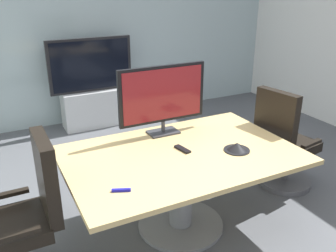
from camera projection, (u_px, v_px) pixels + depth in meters
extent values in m
plane|color=#515459|center=(183.00, 215.00, 3.43)|extent=(7.38, 7.38, 0.00)
cube|color=#9EB2B7|center=(87.00, 31.00, 5.36)|extent=(6.38, 0.10, 2.70)
cube|color=tan|center=(182.00, 155.00, 3.03)|extent=(1.91, 1.25, 0.04)
cylinder|color=slate|center=(181.00, 193.00, 3.16)|extent=(0.20, 0.20, 0.69)
cylinder|color=slate|center=(181.00, 224.00, 3.29)|extent=(0.76, 0.76, 0.03)
cube|color=black|center=(13.00, 228.00, 2.53)|extent=(0.48, 0.48, 0.10)
cube|color=black|center=(47.00, 177.00, 2.53)|extent=(0.09, 0.46, 0.60)
cube|color=black|center=(9.00, 194.00, 2.71)|extent=(0.28, 0.05, 0.03)
cube|color=black|center=(17.00, 234.00, 2.28)|extent=(0.28, 0.05, 0.03)
cylinder|color=#4C4C51|center=(284.00, 181.00, 3.96)|extent=(0.56, 0.56, 0.06)
cylinder|color=#4C4C51|center=(286.00, 164.00, 3.88)|extent=(0.07, 0.07, 0.36)
cube|color=black|center=(289.00, 145.00, 3.80)|extent=(0.55, 0.55, 0.10)
cube|color=black|center=(276.00, 121.00, 3.52)|extent=(0.17, 0.46, 0.60)
cube|color=black|center=(311.00, 143.00, 3.55)|extent=(0.28, 0.10, 0.03)
cube|color=black|center=(269.00, 127.00, 3.93)|extent=(0.28, 0.10, 0.03)
cube|color=#333338|center=(163.00, 132.00, 3.41)|extent=(0.28, 0.18, 0.02)
cylinder|color=#333338|center=(163.00, 126.00, 3.38)|extent=(0.04, 0.04, 0.10)
cube|color=black|center=(162.00, 94.00, 3.28)|extent=(0.84, 0.04, 0.52)
cube|color=maroon|center=(163.00, 95.00, 3.26)|extent=(0.77, 0.01, 0.47)
cube|color=#B7BABC|center=(94.00, 108.00, 5.44)|extent=(0.90, 0.36, 0.55)
cube|color=black|center=(91.00, 65.00, 5.18)|extent=(1.20, 0.06, 0.76)
cube|color=black|center=(91.00, 65.00, 5.15)|extent=(1.12, 0.01, 0.69)
cone|color=black|center=(237.00, 147.00, 3.05)|extent=(0.19, 0.19, 0.07)
cylinder|color=black|center=(237.00, 150.00, 3.06)|extent=(0.22, 0.22, 0.01)
cube|color=black|center=(182.00, 149.00, 3.06)|extent=(0.08, 0.18, 0.02)
cube|color=#1919A5|center=(121.00, 190.00, 2.47)|extent=(0.13, 0.07, 0.02)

